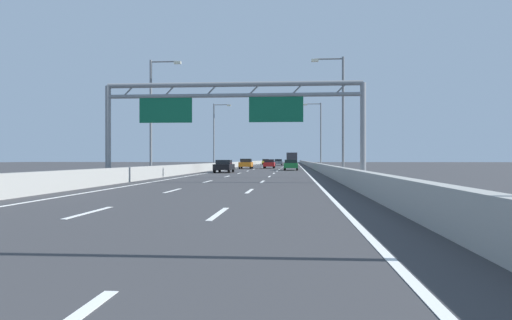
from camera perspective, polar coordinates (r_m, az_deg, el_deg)
ground_plane at (r=100.20m, az=2.37°, el=-0.73°), size 260.00×260.00×0.00m
lane_dash_left_1 at (r=13.89m, az=-19.48°, el=-5.99°), size 0.16×3.00×0.01m
lane_dash_left_2 at (r=22.38m, az=-10.03°, el=-3.67°), size 0.16×3.00×0.01m
lane_dash_left_3 at (r=31.16m, az=-5.85°, el=-2.60°), size 0.16×3.00×0.01m
lane_dash_left_4 at (r=40.04m, az=-3.52°, el=-1.99°), size 0.16×3.00×0.01m
lane_dash_left_5 at (r=48.96m, az=-2.04°, el=-1.61°), size 0.16×3.00×0.01m
lane_dash_left_6 at (r=57.90m, az=-1.02°, el=-1.34°), size 0.16×3.00×0.01m
lane_dash_left_7 at (r=66.87m, az=-0.27°, el=-1.15°), size 0.16×3.00×0.01m
lane_dash_left_8 at (r=75.84m, az=0.30°, el=-1.00°), size 0.16×3.00×0.01m
lane_dash_left_9 at (r=84.81m, az=0.75°, el=-0.88°), size 0.16×3.00×0.01m
lane_dash_left_10 at (r=93.79m, az=1.12°, el=-0.78°), size 0.16×3.00×0.01m
lane_dash_left_11 at (r=102.78m, az=1.42°, el=-0.70°), size 0.16×3.00×0.01m
lane_dash_left_12 at (r=111.76m, az=1.67°, el=-0.64°), size 0.16×3.00×0.01m
lane_dash_left_13 at (r=120.75m, az=1.89°, el=-0.58°), size 0.16×3.00×0.01m
lane_dash_left_14 at (r=129.74m, az=2.07°, el=-0.53°), size 0.16×3.00×0.01m
lane_dash_left_15 at (r=138.73m, az=2.23°, el=-0.49°), size 0.16×3.00×0.01m
lane_dash_left_16 at (r=147.73m, az=2.37°, el=-0.45°), size 0.16×3.00×0.01m
lane_dash_left_17 at (r=156.72m, az=2.50°, el=-0.42°), size 0.16×3.00×0.01m
lane_dash_right_1 at (r=12.86m, az=-4.56°, el=-6.47°), size 0.16×3.00×0.01m
lane_dash_right_2 at (r=21.76m, az=-0.80°, el=-3.77°), size 0.16×3.00×0.01m
lane_dash_right_3 at (r=30.71m, az=0.77°, el=-2.64°), size 0.16×3.00×0.01m
lane_dash_right_4 at (r=39.69m, az=1.63°, el=-2.01°), size 0.16×3.00×0.01m
lane_dash_right_5 at (r=48.68m, az=2.17°, el=-1.62°), size 0.16×3.00×0.01m
lane_dash_right_6 at (r=57.67m, az=2.54°, el=-1.35°), size 0.16×3.00×0.01m
lane_dash_right_7 at (r=66.66m, az=2.82°, el=-1.15°), size 0.16×3.00×0.01m
lane_dash_right_8 at (r=75.65m, az=3.02°, el=-1.00°), size 0.16×3.00×0.01m
lane_dash_right_9 at (r=84.65m, az=3.19°, el=-0.88°), size 0.16×3.00×0.01m
lane_dash_right_10 at (r=93.65m, az=3.32°, el=-0.78°), size 0.16×3.00×0.01m
lane_dash_right_11 at (r=102.64m, az=3.43°, el=-0.70°), size 0.16×3.00×0.01m
lane_dash_right_12 at (r=111.64m, az=3.52°, el=-0.64°), size 0.16×3.00×0.01m
lane_dash_right_13 at (r=120.64m, az=3.60°, el=-0.58°), size 0.16×3.00×0.01m
lane_dash_right_14 at (r=129.64m, az=3.66°, el=-0.53°), size 0.16×3.00×0.01m
lane_dash_right_15 at (r=138.63m, az=3.72°, el=-0.49°), size 0.16×3.00×0.01m
lane_dash_right_16 at (r=147.63m, az=3.77°, el=-0.45°), size 0.16×3.00×0.01m
lane_dash_right_17 at (r=156.63m, az=3.82°, el=-0.42°), size 0.16×3.00×0.01m
edge_line_left at (r=88.59m, az=-1.32°, el=-0.84°), size 0.16×176.00×0.01m
edge_line_right at (r=88.14m, az=5.48°, el=-0.84°), size 0.16×176.00×0.01m
barrier_left at (r=110.64m, az=-1.01°, el=-0.40°), size 0.45×220.00×0.95m
barrier_right at (r=110.16m, az=6.16°, el=-0.41°), size 0.45×220.00×0.95m
sign_gantry at (r=30.02m, az=-3.16°, el=6.51°), size 16.57×0.36×6.36m
streetlamp_left_mid at (r=39.23m, az=-12.26°, el=5.84°), size 2.58×0.28×9.50m
streetlamp_right_mid at (r=37.75m, az=10.12°, el=6.07°), size 2.58×0.28×9.50m
streetlamp_left_far at (r=68.74m, az=-4.91°, el=3.38°), size 2.58×0.28×9.50m
streetlamp_right_far at (r=67.90m, az=7.64°, el=3.42°), size 2.58×0.28×9.50m
green_car at (r=62.35m, az=4.24°, el=-0.57°), size 1.82×4.58×1.39m
orange_car at (r=72.20m, az=-1.22°, el=-0.44°), size 1.87×4.10×1.53m
yellow_car at (r=128.64m, az=1.17°, el=-0.21°), size 1.87×4.24×1.48m
silver_car at (r=113.25m, az=2.72°, el=-0.25°), size 1.87×4.41×1.46m
red_car at (r=75.17m, az=1.61°, el=-0.45°), size 1.71×4.51×1.43m
black_car at (r=51.47m, az=-3.88°, el=-0.73°), size 1.76×4.54×1.39m
box_truck at (r=110.02m, az=4.36°, el=0.19°), size 2.39×8.95×2.94m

